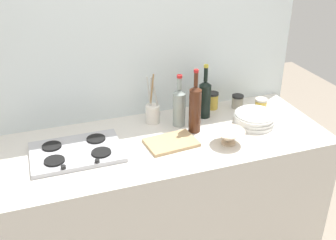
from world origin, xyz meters
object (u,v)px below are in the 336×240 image
plate_stack (254,119)px  condiment_jar_rear (237,101)px  stovetop_hob (77,152)px  utensil_crock (153,112)px  wine_bottle_mid_left (179,106)px  cutting_board (171,143)px  mixing_bowl (229,137)px  wine_bottle_mid_right (195,108)px  condiment_jar_front (261,105)px  wine_bottle_leftmost (205,98)px  condiment_jar_spare (212,100)px

plate_stack → condiment_jar_rear: 0.24m
stovetop_hob → utensil_crock: 0.53m
utensil_crock → condiment_jar_rear: size_ratio=3.74×
wine_bottle_mid_left → utensil_crock: size_ratio=0.99×
cutting_board → utensil_crock: bearing=93.1°
condiment_jar_rear → utensil_crock: bearing=-178.6°
mixing_bowl → utensil_crock: 0.49m
wine_bottle_mid_right → wine_bottle_mid_left: bearing=120.1°
condiment_jar_front → condiment_jar_rear: bearing=133.9°
wine_bottle_mid_left → condiment_jar_rear: (0.43, 0.10, -0.08)m
stovetop_hob → utensil_crock: size_ratio=1.47×
wine_bottle_mid_right → cutting_board: 0.24m
wine_bottle_leftmost → condiment_jar_rear: (0.25, 0.05, -0.08)m
mixing_bowl → stovetop_hob: bearing=168.3°
plate_stack → wine_bottle_leftmost: size_ratio=0.72×
wine_bottle_leftmost → mixing_bowl: (-0.01, -0.34, -0.08)m
wine_bottle_mid_left → utensil_crock: utensil_crock is taller
condiment_jar_front → condiment_jar_spare: size_ratio=0.85×
plate_stack → condiment_jar_rear: (0.02, 0.24, 0.01)m
wine_bottle_leftmost → condiment_jar_rear: wine_bottle_leftmost is taller
stovetop_hob → cutting_board: stovetop_hob is taller
wine_bottle_leftmost → wine_bottle_mid_left: (-0.18, -0.05, -0.00)m
utensil_crock → wine_bottle_leftmost: bearing=-5.7°
stovetop_hob → wine_bottle_mid_right: size_ratio=1.25×
condiment_jar_spare → stovetop_hob: bearing=-163.5°
stovetop_hob → wine_bottle_mid_right: (0.67, 0.03, 0.13)m
plate_stack → wine_bottle_mid_left: wine_bottle_mid_left is taller
mixing_bowl → cutting_board: bearing=161.6°
plate_stack → wine_bottle_mid_right: wine_bottle_mid_right is taller
stovetop_hob → wine_bottle_leftmost: 0.83m
mixing_bowl → cutting_board: (-0.30, 0.10, -0.03)m
plate_stack → wine_bottle_mid_right: bearing=172.7°
mixing_bowl → wine_bottle_mid_right: bearing=122.0°
wine_bottle_leftmost → condiment_jar_spare: bearing=42.7°
wine_bottle_mid_right → mixing_bowl: bearing=-58.0°
plate_stack → wine_bottle_mid_right: size_ratio=0.64×
condiment_jar_rear → condiment_jar_spare: 0.16m
mixing_bowl → condiment_jar_spare: bearing=76.7°
plate_stack → condiment_jar_spare: size_ratio=2.24×
mixing_bowl → condiment_jar_rear: 0.47m
stovetop_hob → wine_bottle_mid_left: 0.64m
mixing_bowl → condiment_jar_spare: 0.44m
condiment_jar_spare → cutting_board: condiment_jar_spare is taller
condiment_jar_rear → stovetop_hob: bearing=-168.0°
plate_stack → wine_bottle_leftmost: bearing=140.4°
utensil_crock → condiment_jar_front: (0.67, -0.09, -0.02)m
mixing_bowl → wine_bottle_leftmost: bearing=89.0°
wine_bottle_leftmost → condiment_jar_rear: 0.27m
stovetop_hob → wine_bottle_mid_left: wine_bottle_mid_left is taller
wine_bottle_mid_right → condiment_jar_spare: bearing=47.0°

